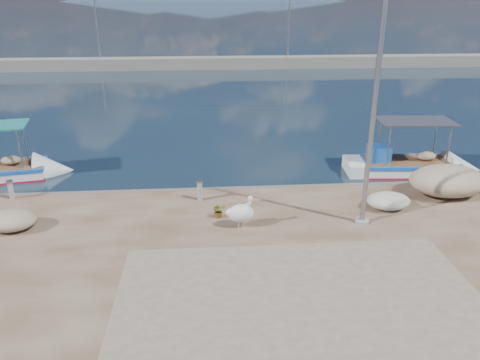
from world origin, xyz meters
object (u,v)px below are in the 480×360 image
pelican (242,213)px  bollard_near (200,190)px  lamp_post (372,124)px  boat_right (408,168)px

pelican → bollard_near: size_ratio=1.47×
lamp_post → bollard_near: lamp_post is taller
boat_right → lamp_post: (-3.99, -5.66, 3.58)m
pelican → bollard_near: 2.60m
boat_right → pelican: size_ratio=5.28×
boat_right → bollard_near: size_ratio=7.76×
lamp_post → bollard_near: size_ratio=9.20×
boat_right → lamp_post: size_ratio=0.84×
boat_right → lamp_post: bearing=-121.1°
boat_right → pelican: boat_right is taller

